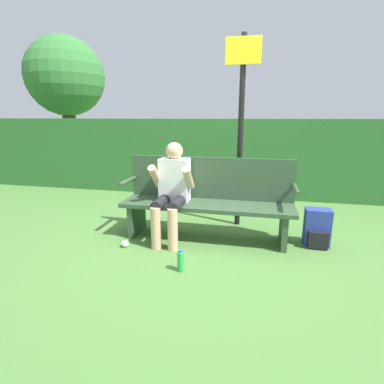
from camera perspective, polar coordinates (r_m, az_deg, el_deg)
ground_plane at (r=3.60m, az=2.71°, el=-8.77°), size 40.00×40.00×0.00m
hedge_back at (r=5.46m, az=6.62°, el=6.51°), size 12.00×0.39×1.37m
park_bench at (r=3.52m, az=3.01°, el=-1.28°), size 1.98×0.49×0.94m
person_seated at (r=3.43m, az=-3.82°, el=0.81°), size 0.48×0.60×1.12m
backpack at (r=3.62m, az=22.73°, el=-6.43°), size 0.27×0.24×0.42m
water_bottle at (r=2.86m, az=-2.12°, el=-13.02°), size 0.07×0.07×0.21m
signpost at (r=3.85m, az=9.32°, el=13.62°), size 0.42×0.09×2.35m
parked_car at (r=16.33m, az=25.18°, el=10.13°), size 4.56×2.53×1.30m
tree at (r=8.93m, az=-22.98°, el=19.38°), size 1.99×1.99×3.41m
litter_crumple at (r=3.43m, az=-12.64°, el=-9.60°), size 0.08×0.08×0.08m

